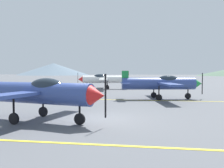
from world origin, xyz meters
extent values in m
plane|color=#54565B|center=(0.00, 0.00, 0.00)|extent=(400.00, 400.00, 0.00)
cube|color=yellow|center=(0.00, -4.07, 0.01)|extent=(80.00, 0.16, 0.01)
cube|color=yellow|center=(0.00, 8.05, 0.01)|extent=(80.00, 0.16, 0.01)
cylinder|color=#33478C|center=(-2.99, -0.84, 1.31)|extent=(6.19, 2.37, 0.99)
cone|color=red|center=(0.30, -1.61, 1.31)|extent=(0.81, 0.96, 0.84)
cube|color=black|center=(0.65, -1.70, 1.31)|extent=(0.06, 0.11, 1.80)
ellipsoid|color=#1E2833|center=(-2.20, -1.03, 1.60)|extent=(1.94, 1.20, 0.81)
cube|color=#33478C|center=(-2.64, -0.92, 1.35)|extent=(2.78, 7.94, 0.14)
cylinder|color=black|center=(-0.53, -1.42, 0.70)|extent=(0.09, 0.09, 0.91)
cylinder|color=black|center=(-0.53, -1.42, 0.25)|extent=(0.52, 0.22, 0.50)
cylinder|color=black|center=(-3.39, -1.76, 0.70)|extent=(0.09, 0.09, 0.91)
cylinder|color=black|center=(-3.39, -1.76, 0.25)|extent=(0.52, 0.22, 0.50)
cylinder|color=black|center=(-2.94, 0.17, 0.70)|extent=(0.09, 0.09, 0.91)
cylinder|color=black|center=(-2.94, 0.17, 0.25)|extent=(0.52, 0.22, 0.50)
cylinder|color=#33478C|center=(3.19, 9.10, 1.31)|extent=(6.20, 2.13, 0.99)
cone|color=#1E8C3F|center=(6.51, 9.74, 1.31)|extent=(0.78, 0.95, 0.84)
cube|color=black|center=(6.86, 9.81, 1.31)|extent=(0.06, 0.11, 1.80)
ellipsoid|color=#1E2833|center=(3.99, 9.25, 1.60)|extent=(1.92, 1.14, 0.81)
cube|color=#33478C|center=(3.54, 9.17, 1.35)|extent=(2.47, 7.97, 0.14)
cube|color=#33478C|center=(0.45, 8.58, 1.35)|extent=(1.06, 2.42, 0.09)
cube|color=#1E8C3F|center=(0.45, 8.58, 1.85)|extent=(0.58, 0.21, 1.08)
cylinder|color=black|center=(5.67, 9.58, 0.70)|extent=(0.09, 0.09, 0.91)
cylinder|color=black|center=(5.67, 9.58, 0.25)|extent=(0.52, 0.20, 0.50)
cylinder|color=black|center=(3.20, 8.09, 0.70)|extent=(0.09, 0.09, 0.91)
cylinder|color=black|center=(3.20, 8.09, 0.25)|extent=(0.52, 0.20, 0.50)
cylinder|color=black|center=(2.83, 10.04, 0.70)|extent=(0.09, 0.09, 0.91)
cylinder|color=black|center=(2.83, 10.04, 0.25)|extent=(0.52, 0.20, 0.50)
cylinder|color=white|center=(-3.30, 20.23, 1.31)|extent=(6.20, 2.13, 0.99)
cone|color=red|center=(-6.62, 19.59, 1.31)|extent=(0.78, 0.95, 0.84)
cube|color=black|center=(-6.97, 19.52, 1.31)|extent=(0.06, 0.11, 1.80)
ellipsoid|color=#1E2833|center=(-4.10, 20.07, 1.60)|extent=(1.92, 1.14, 0.81)
cube|color=white|center=(-3.66, 20.16, 1.35)|extent=(2.47, 7.97, 0.14)
cube|color=white|center=(-0.56, 20.75, 1.35)|extent=(1.06, 2.42, 0.09)
cube|color=red|center=(-0.56, 20.75, 1.85)|extent=(0.58, 0.21, 1.08)
cylinder|color=black|center=(-5.78, 19.75, 0.70)|extent=(0.09, 0.09, 0.91)
cylinder|color=black|center=(-5.78, 19.75, 0.25)|extent=(0.52, 0.20, 0.50)
cylinder|color=black|center=(-3.31, 21.23, 0.70)|extent=(0.09, 0.09, 0.91)
cylinder|color=black|center=(-3.31, 21.23, 0.25)|extent=(0.52, 0.20, 0.50)
cylinder|color=black|center=(-2.94, 19.29, 0.70)|extent=(0.09, 0.09, 0.91)
cylinder|color=black|center=(-2.94, 19.29, 0.25)|extent=(0.52, 0.20, 0.50)
cube|color=black|center=(-3.22, 5.03, 0.02)|extent=(0.36, 0.36, 0.04)
cone|color=orange|center=(-3.22, 5.03, 0.32)|extent=(0.29, 0.29, 0.55)
cylinder|color=white|center=(-3.22, 5.03, 0.34)|extent=(0.20, 0.20, 0.08)
cone|color=slate|center=(-67.28, 156.64, 4.39)|extent=(52.58, 52.58, 8.79)
camera|label=1|loc=(2.41, -11.31, 2.28)|focal=38.42mm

